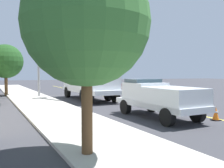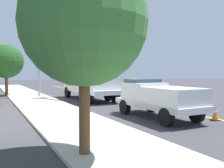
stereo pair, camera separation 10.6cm
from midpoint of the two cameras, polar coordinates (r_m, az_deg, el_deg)
name	(u,v)px [view 2 (the right image)]	position (r m, az deg, el deg)	size (l,w,h in m)	color
ground	(123,100)	(21.45, 2.83, -3.80)	(120.00, 120.00, 0.00)	#38383D
sidewalk_far_side	(42,104)	(18.93, -16.01, -4.59)	(60.00, 3.60, 0.12)	#B2ADA3
lane_centre_stripe	(123,100)	(21.45, 2.83, -3.79)	(50.00, 0.16, 0.01)	yellow
utility_bucket_truck	(88,81)	(21.92, -5.46, 0.60)	(8.48, 3.69, 7.55)	silver
service_pickup_truck	(158,97)	(13.25, 10.95, -3.05)	(5.85, 2.91, 2.06)	silver
passing_minivan	(108,84)	(30.68, -0.73, 0.01)	(5.03, 2.59, 1.69)	maroon
traffic_cone_leading	(215,114)	(13.51, 23.24, -6.42)	(0.40, 0.40, 0.70)	black
traffic_cone_mid_front	(133,99)	(18.58, 5.17, -3.48)	(0.40, 0.40, 0.88)	black
traffic_cone_mid_rear	(90,91)	(26.57, -5.14, -1.60)	(0.40, 0.40, 0.87)	black
traffic_signal_mast	(42,34)	(23.93, -16.07, 11.16)	(5.60, 1.05, 8.91)	gray
street_tree_left	(84,23)	(7.08, -6.15, 13.93)	(3.60, 3.60, 5.64)	brown
street_tree_right	(6,61)	(27.75, -23.49, 4.88)	(3.54, 3.54, 5.36)	brown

